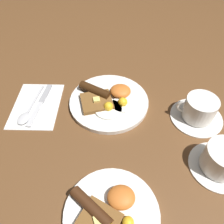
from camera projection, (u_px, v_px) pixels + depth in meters
ground_plane at (109, 103)px, 0.71m from camera, size 3.00×3.00×0.00m
breakfast_plate_near at (109, 100)px, 0.70m from camera, size 0.25×0.25×0.05m
breakfast_plate_far at (111, 213)px, 0.47m from camera, size 0.21×0.21×0.04m
teacup_near at (199, 110)px, 0.65m from camera, size 0.16×0.16×0.08m
teacup_far at (222, 160)px, 0.54m from camera, size 0.15×0.15×0.08m
napkin at (37, 105)px, 0.70m from camera, size 0.15×0.20×0.01m
knife at (41, 102)px, 0.71m from camera, size 0.04×0.18×0.01m
spoon at (26, 114)px, 0.67m from camera, size 0.05×0.18×0.01m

